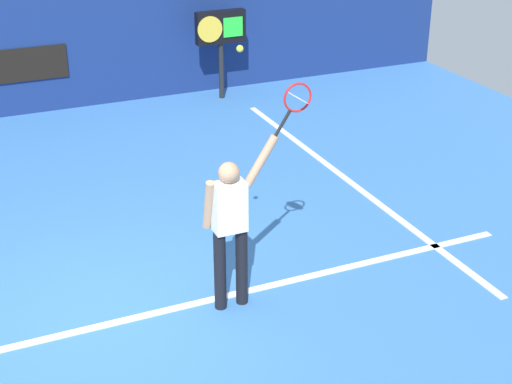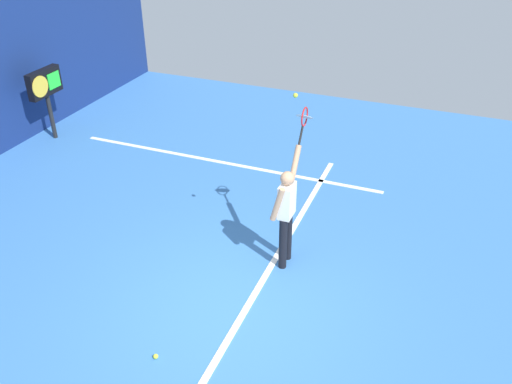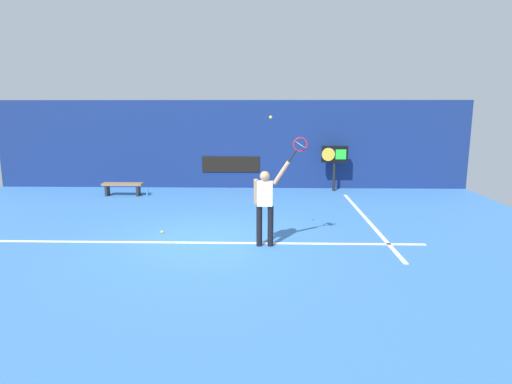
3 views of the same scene
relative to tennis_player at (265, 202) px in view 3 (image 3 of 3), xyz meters
name	(u,v)px [view 3 (image 3 of 3)]	position (x,y,z in m)	size (l,w,h in m)	color
ground_plane	(207,240)	(-1.36, 0.38, -1.01)	(18.00, 18.00, 0.00)	#3870B2
back_wall	(231,144)	(-1.36, 7.34, 0.66)	(18.00, 0.20, 3.33)	navy
sponsor_banner_center	(231,164)	(-1.36, 7.22, -0.09)	(2.20, 0.03, 0.60)	black
court_baseline	(206,243)	(-1.36, 0.17, -1.00)	(10.00, 0.10, 0.01)	white
court_sideline	(367,220)	(2.80, 2.38, -1.00)	(0.10, 7.00, 0.01)	white
tennis_player	(265,202)	(0.00, 0.00, 0.00)	(0.80, 0.31, 1.92)	black
tennis_racket	(299,146)	(0.73, 0.00, 1.23)	(0.47, 0.27, 0.60)	black
tennis_ball	(271,117)	(0.11, -0.04, 1.84)	(0.07, 0.07, 0.07)	#CCE033
scoreboard_clock	(335,156)	(2.51, 6.68, 0.29)	(0.96, 0.20, 1.67)	black
court_bench	(123,186)	(-5.05, 5.59, -0.67)	(1.40, 0.36, 0.45)	olive
water_bottle	(147,192)	(-4.19, 5.59, -0.89)	(0.07, 0.07, 0.24)	#338CD8
spare_ball	(162,232)	(-2.55, 0.92, -0.97)	(0.07, 0.07, 0.07)	#CCE033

